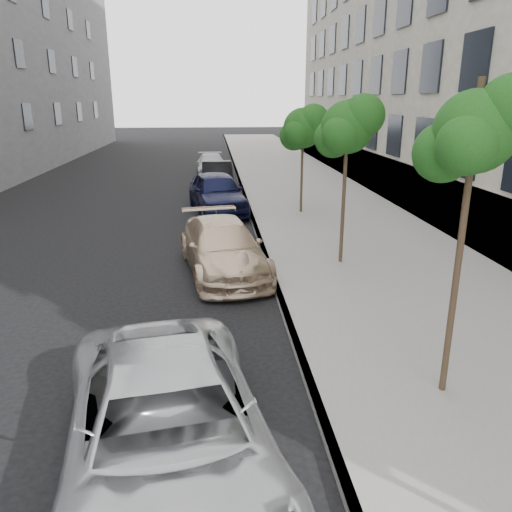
{
  "coord_description": "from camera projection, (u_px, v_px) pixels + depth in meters",
  "views": [
    {
      "loc": [
        -0.32,
        -5.08,
        4.51
      ],
      "look_at": [
        0.51,
        4.4,
        1.5
      ],
      "focal_mm": 35.0,
      "sensor_mm": 36.0,
      "label": 1
    }
  ],
  "objects": [
    {
      "name": "suv",
      "position": [
        223.0,
        247.0,
        13.39
      ],
      "size": [
        2.71,
        5.05,
        1.39
      ],
      "primitive_type": "imported",
      "rotation": [
        0.0,
        0.0,
        0.16
      ],
      "color": "beige",
      "rests_on": "ground"
    },
    {
      "name": "curb",
      "position": [
        238.0,
        178.0,
        29.09
      ],
      "size": [
        0.15,
        72.0,
        0.14
      ],
      "primitive_type": "cube",
      "color": "#9E9B93",
      "rests_on": "ground"
    },
    {
      "name": "tree_near",
      "position": [
        477.0,
        133.0,
        6.68
      ],
      "size": [
        1.52,
        1.32,
        4.7
      ],
      "color": "#38281C",
      "rests_on": "sidewalk"
    },
    {
      "name": "tree_mid",
      "position": [
        348.0,
        127.0,
        12.93
      ],
      "size": [
        1.71,
        1.51,
        4.51
      ],
      "color": "#38281C",
      "rests_on": "sidewalk"
    },
    {
      "name": "sedan_blue",
      "position": [
        217.0,
        193.0,
        20.47
      ],
      "size": [
        2.71,
        5.11,
        1.65
      ],
      "primitive_type": "imported",
      "rotation": [
        0.0,
        0.0,
        0.16
      ],
      "color": "black",
      "rests_on": "ground"
    },
    {
      "name": "sidewalk",
      "position": [
        291.0,
        178.0,
        29.34
      ],
      "size": [
        6.4,
        72.0,
        0.14
      ],
      "primitive_type": "cube",
      "color": "gray",
      "rests_on": "ground"
    },
    {
      "name": "sedan_rear",
      "position": [
        212.0,
        165.0,
        30.49
      ],
      "size": [
        1.99,
        4.46,
        1.27
      ],
      "primitive_type": "imported",
      "rotation": [
        0.0,
        0.0,
        0.05
      ],
      "color": "#A7A9AF",
      "rests_on": "ground"
    },
    {
      "name": "ground",
      "position": [
        246.0,
        478.0,
        6.22
      ],
      "size": [
        160.0,
        160.0,
        0.0
      ],
      "primitive_type": "plane",
      "color": "black",
      "rests_on": "ground"
    },
    {
      "name": "sedan_black",
      "position": [
        217.0,
        176.0,
        25.46
      ],
      "size": [
        1.6,
        4.39,
        1.44
      ],
      "primitive_type": "imported",
      "rotation": [
        0.0,
        0.0,
        0.02
      ],
      "color": "black",
      "rests_on": "ground"
    },
    {
      "name": "minivan",
      "position": [
        168.0,
        430.0,
        5.96
      ],
      "size": [
        3.28,
        5.6,
        1.46
      ],
      "primitive_type": "imported",
      "rotation": [
        0.0,
        0.0,
        0.17
      ],
      "color": "#BABCC0",
      "rests_on": "ground"
    },
    {
      "name": "tree_far",
      "position": [
        304.0,
        128.0,
        19.22
      ],
      "size": [
        1.84,
        1.64,
        4.2
      ],
      "color": "#38281C",
      "rests_on": "sidewalk"
    }
  ]
}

